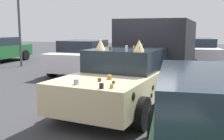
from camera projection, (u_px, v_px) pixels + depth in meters
ground_plane at (124, 106)px, 6.63m from camera, size 60.00×60.00×0.00m
art_car_decorated at (124, 78)px, 6.56m from camera, size 4.54×2.56×1.67m
parked_van_far_left at (162, 48)px, 9.58m from camera, size 5.16×2.64×2.19m
parked_sedan_near_right at (86, 56)px, 11.60m from camera, size 4.52×2.20×1.43m
parked_sedan_row_back_center at (197, 51)px, 14.38m from camera, size 4.63×2.33×1.40m
lot_lamp_post at (19, 17)px, 13.35m from camera, size 0.28×0.28×4.10m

